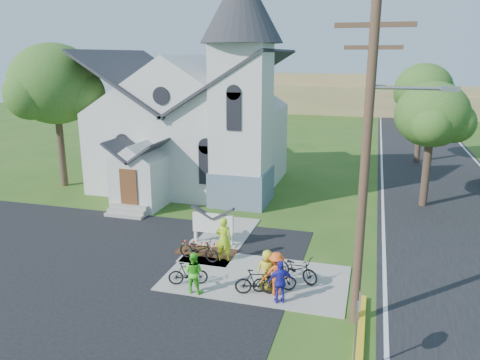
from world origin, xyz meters
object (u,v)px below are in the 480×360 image
(church_sign, at_px, (213,224))
(bike_4, at_px, (274,280))
(stop_sign, at_px, (358,316))
(bike_0, at_px, (199,249))
(bike_3, at_px, (257,282))
(bike_1, at_px, (188,273))
(cyclist_3, at_px, (276,274))
(cyclist_0, at_px, (224,239))
(utility_pole, at_px, (368,159))
(cyclist_4, at_px, (267,270))
(cyclist_1, at_px, (194,272))
(bike_2, at_px, (296,268))
(cyclist_2, at_px, (281,282))

(church_sign, bearing_deg, bike_4, -44.64)
(stop_sign, bearing_deg, bike_0, 139.78)
(bike_0, relative_size, bike_3, 1.15)
(bike_1, relative_size, cyclist_3, 0.92)
(cyclist_0, height_order, bike_0, cyclist_0)
(utility_pole, bearing_deg, bike_1, 172.99)
(utility_pole, distance_m, bike_1, 7.93)
(utility_pole, relative_size, cyclist_4, 6.48)
(cyclist_0, relative_size, cyclist_1, 1.23)
(bike_2, distance_m, bike_4, 1.25)
(stop_sign, xyz_separation_m, bike_3, (-3.59, 3.46, -1.25))
(utility_pole, relative_size, bike_0, 5.43)
(cyclist_2, bearing_deg, utility_pole, 148.28)
(utility_pole, height_order, bike_0, utility_pole)
(cyclist_2, height_order, cyclist_3, cyclist_3)
(stop_sign, relative_size, bike_3, 1.56)
(cyclist_0, xyz_separation_m, bike_1, (-0.62, -2.41, -0.50))
(church_sign, distance_m, bike_2, 4.91)
(cyclist_4, bearing_deg, bike_3, 57.99)
(cyclist_2, bearing_deg, bike_4, -86.17)
(cyclist_1, bearing_deg, bike_0, -69.57)
(stop_sign, relative_size, bike_0, 1.35)
(church_sign, xyz_separation_m, bike_3, (3.04, -3.94, -0.50))
(cyclist_3, relative_size, bike_4, 0.98)
(cyclist_2, distance_m, bike_3, 1.03)
(cyclist_1, distance_m, cyclist_3, 2.98)
(church_sign, xyz_separation_m, utility_pole, (6.56, -4.70, 4.38))
(stop_sign, bearing_deg, cyclist_0, 133.80)
(cyclist_1, bearing_deg, stop_sign, 156.31)
(stop_sign, relative_size, bike_4, 1.52)
(church_sign, distance_m, bike_4, 5.09)
(bike_4, bearing_deg, bike_0, 40.32)
(bike_3, bearing_deg, cyclist_4, -47.53)
(cyclist_0, xyz_separation_m, cyclist_3, (2.70, -2.22, -0.14))
(cyclist_1, bearing_deg, cyclist_3, -163.91)
(cyclist_0, height_order, bike_4, cyclist_0)
(cyclist_1, bearing_deg, bike_1, -44.86)
(church_sign, height_order, bike_3, church_sign)
(church_sign, distance_m, bike_1, 3.99)
(cyclist_0, distance_m, bike_1, 2.54)
(cyclist_1, height_order, cyclist_3, cyclist_3)
(church_sign, distance_m, utility_pole, 9.18)
(bike_2, xyz_separation_m, cyclist_3, (-0.51, -1.28, 0.31))
(church_sign, bearing_deg, utility_pole, -35.60)
(cyclist_4, bearing_deg, cyclist_1, 19.63)
(utility_pole, relative_size, bike_4, 6.12)
(church_sign, distance_m, cyclist_0, 1.83)
(cyclist_3, distance_m, bike_4, 0.43)
(cyclist_0, xyz_separation_m, bike_2, (3.21, -0.94, -0.45))
(bike_2, bearing_deg, bike_3, 164.81)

